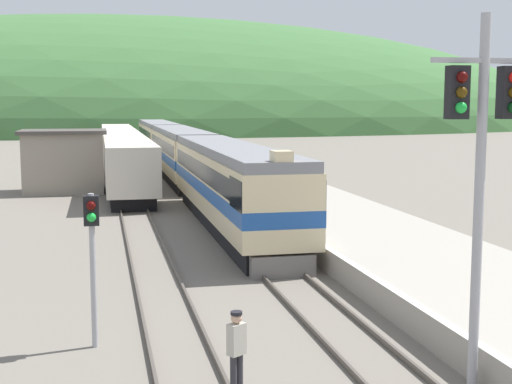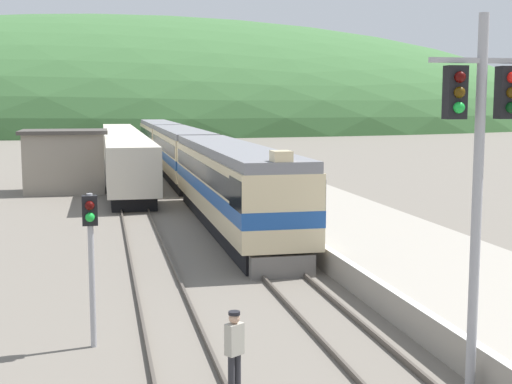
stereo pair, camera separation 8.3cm
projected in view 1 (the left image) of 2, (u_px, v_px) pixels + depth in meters
The scene contains 12 objects.
track_main at pixel (157, 158), 75.45m from camera, with size 1.52×180.00×0.16m.
track_siding at pixel (117, 158), 74.55m from camera, with size 1.52×180.00×0.16m.
platform at pixel (235, 171), 57.02m from camera, with size 6.08×140.00×0.86m.
distant_hills at pixel (126, 129), 160.62m from camera, with size 213.91×96.26×49.29m.
station_shed at pixel (64, 161), 46.96m from camera, with size 5.57×4.54×4.09m.
express_train_lead_car at pixel (231, 183), 33.17m from camera, with size 2.91×20.22×4.28m.
carriage_second at pixel (180, 153), 53.59m from camera, with size 2.90×19.69×3.92m.
carriage_third at pixel (158, 139), 73.52m from camera, with size 2.90×19.69×3.92m.
siding_train at pixel (122, 153), 57.70m from camera, with size 2.90×41.95×3.53m.
signal_mast_main at pixel (481, 149), 13.86m from camera, with size 2.20×0.42×7.58m.
signal_post_siding at pixel (92, 238), 16.89m from camera, with size 0.36×0.42×3.75m.
track_worker at pixel (236, 347), 14.32m from camera, with size 0.42×0.38×1.73m.
Camera 1 is at (-5.94, -5.81, 5.88)m, focal length 50.00 mm.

